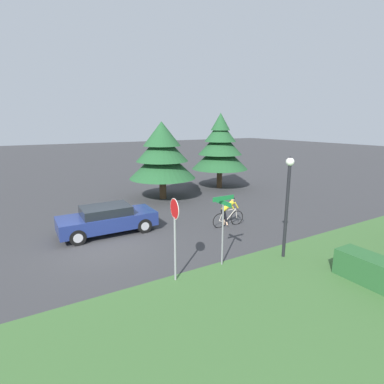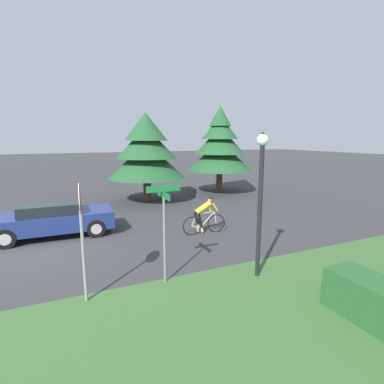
{
  "view_description": "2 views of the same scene",
  "coord_description": "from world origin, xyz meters",
  "px_view_note": "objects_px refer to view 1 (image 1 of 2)",
  "views": [
    {
      "loc": [
        12.16,
        -2.88,
        5.12
      ],
      "look_at": [
        -0.31,
        4.49,
        1.78
      ],
      "focal_mm": 28.0,
      "sensor_mm": 36.0,
      "label": 1
    },
    {
      "loc": [
        11.0,
        0.9,
        3.8
      ],
      "look_at": [
        -0.37,
        5.98,
        1.53
      ],
      "focal_mm": 28.0,
      "sensor_mm": 36.0,
      "label": 2
    }
  ],
  "objects_px": {
    "street_lamp": "(288,193)",
    "conifer_tall_near": "(162,154)",
    "sedan_left_lane": "(107,219)",
    "cyclist": "(228,212)",
    "street_name_sign": "(223,218)",
    "conifer_tall_far": "(220,148)",
    "stop_sign": "(175,224)"
  },
  "relations": [
    {
      "from": "conifer_tall_near",
      "to": "stop_sign",
      "type": "bearing_deg",
      "value": -23.07
    },
    {
      "from": "sedan_left_lane",
      "to": "street_name_sign",
      "type": "bearing_deg",
      "value": -62.59
    },
    {
      "from": "cyclist",
      "to": "conifer_tall_near",
      "type": "relative_size",
      "value": 0.35
    },
    {
      "from": "sedan_left_lane",
      "to": "street_name_sign",
      "type": "height_order",
      "value": "street_name_sign"
    },
    {
      "from": "street_name_sign",
      "to": "conifer_tall_near",
      "type": "height_order",
      "value": "conifer_tall_near"
    },
    {
      "from": "sedan_left_lane",
      "to": "street_name_sign",
      "type": "xyz_separation_m",
      "value": [
        5.4,
        2.74,
        1.13
      ]
    },
    {
      "from": "cyclist",
      "to": "conifer_tall_near",
      "type": "bearing_deg",
      "value": 96.67
    },
    {
      "from": "sedan_left_lane",
      "to": "street_lamp",
      "type": "height_order",
      "value": "street_lamp"
    },
    {
      "from": "street_lamp",
      "to": "conifer_tall_far",
      "type": "distance_m",
      "value": 12.97
    },
    {
      "from": "sedan_left_lane",
      "to": "conifer_tall_far",
      "type": "xyz_separation_m",
      "value": [
        -5.71,
        10.59,
        2.54
      ]
    },
    {
      "from": "conifer_tall_near",
      "to": "conifer_tall_far",
      "type": "distance_m",
      "value": 5.52
    },
    {
      "from": "conifer_tall_near",
      "to": "street_name_sign",
      "type": "bearing_deg",
      "value": -13.23
    },
    {
      "from": "conifer_tall_near",
      "to": "sedan_left_lane",
      "type": "bearing_deg",
      "value": -46.89
    },
    {
      "from": "sedan_left_lane",
      "to": "conifer_tall_far",
      "type": "height_order",
      "value": "conifer_tall_far"
    },
    {
      "from": "stop_sign",
      "to": "conifer_tall_near",
      "type": "relative_size",
      "value": 0.54
    },
    {
      "from": "street_lamp",
      "to": "conifer_tall_far",
      "type": "height_order",
      "value": "conifer_tall_far"
    },
    {
      "from": "street_lamp",
      "to": "conifer_tall_near",
      "type": "distance_m",
      "value": 10.91
    },
    {
      "from": "street_lamp",
      "to": "conifer_tall_near",
      "type": "bearing_deg",
      "value": -179.59
    },
    {
      "from": "street_lamp",
      "to": "conifer_tall_near",
      "type": "xyz_separation_m",
      "value": [
        -10.89,
        -0.08,
        0.5
      ]
    },
    {
      "from": "stop_sign",
      "to": "conifer_tall_near",
      "type": "distance_m",
      "value": 11.3
    },
    {
      "from": "stop_sign",
      "to": "sedan_left_lane",
      "type": "bearing_deg",
      "value": 12.47
    },
    {
      "from": "cyclist",
      "to": "conifer_tall_far",
      "type": "bearing_deg",
      "value": 60.59
    },
    {
      "from": "street_name_sign",
      "to": "conifer_tall_far",
      "type": "height_order",
      "value": "conifer_tall_far"
    },
    {
      "from": "cyclist",
      "to": "street_name_sign",
      "type": "xyz_separation_m",
      "value": [
        3.3,
        -2.78,
        1.1
      ]
    },
    {
      "from": "conifer_tall_far",
      "to": "sedan_left_lane",
      "type": "bearing_deg",
      "value": -61.66
    },
    {
      "from": "cyclist",
      "to": "conifer_tall_far",
      "type": "xyz_separation_m",
      "value": [
        -7.82,
        5.07,
        2.51
      ]
    },
    {
      "from": "street_lamp",
      "to": "conifer_tall_near",
      "type": "height_order",
      "value": "conifer_tall_near"
    },
    {
      "from": "sedan_left_lane",
      "to": "conifer_tall_near",
      "type": "height_order",
      "value": "conifer_tall_near"
    },
    {
      "from": "street_name_sign",
      "to": "conifer_tall_near",
      "type": "distance_m",
      "value": 10.57
    },
    {
      "from": "conifer_tall_near",
      "to": "cyclist",
      "type": "bearing_deg",
      "value": 3.12
    },
    {
      "from": "stop_sign",
      "to": "cyclist",
      "type": "bearing_deg",
      "value": -49.59
    },
    {
      "from": "sedan_left_lane",
      "to": "conifer_tall_far",
      "type": "distance_m",
      "value": 12.3
    }
  ]
}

